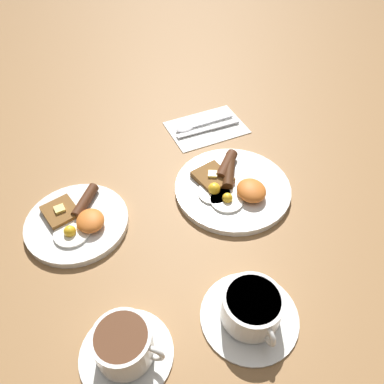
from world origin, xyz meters
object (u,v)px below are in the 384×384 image
at_px(breakfast_plate_near, 232,186).
at_px(teacup_far, 125,347).
at_px(spoon, 191,127).
at_px(knife, 212,128).
at_px(teacup_near, 251,310).
at_px(breakfast_plate_far, 77,221).

xyz_separation_m(breakfast_plate_near, teacup_far, (-0.28, 0.30, 0.02)).
bearing_deg(spoon, knife, 154.29).
bearing_deg(knife, spoon, -23.74).
distance_m(teacup_near, spoon, 0.54).
distance_m(knife, spoon, 0.06).
bearing_deg(teacup_far, teacup_near, -91.73).
relative_size(breakfast_plate_far, teacup_far, 1.40).
xyz_separation_m(breakfast_plate_far, spoon, (0.23, -0.32, -0.00)).
relative_size(teacup_far, spoon, 0.89).
relative_size(breakfast_plate_far, teacup_near, 1.25).
bearing_deg(breakfast_plate_far, spoon, -54.44).
height_order(breakfast_plate_near, teacup_near, teacup_near).
bearing_deg(knife, teacup_far, 52.02).
bearing_deg(breakfast_plate_near, spoon, 3.53).
relative_size(breakfast_plate_near, spoon, 1.53).
height_order(teacup_near, teacup_far, teacup_far).
xyz_separation_m(teacup_near, spoon, (0.53, -0.07, -0.02)).
distance_m(breakfast_plate_near, knife, 0.23).
xyz_separation_m(teacup_far, knife, (0.51, -0.34, -0.02)).
height_order(breakfast_plate_far, teacup_far, teacup_far).
relative_size(teacup_near, teacup_far, 1.12).
bearing_deg(breakfast_plate_near, teacup_near, 162.82).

